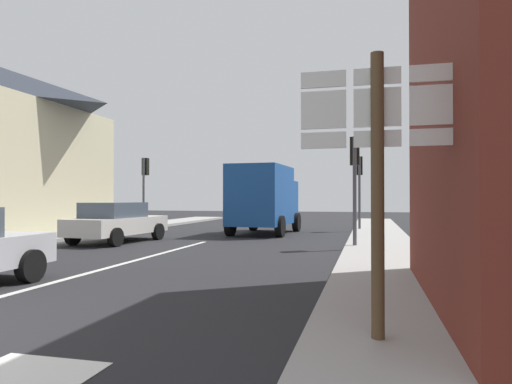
{
  "coord_description": "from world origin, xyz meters",
  "views": [
    {
      "loc": [
        5.91,
        -3.94,
        1.64
      ],
      "look_at": [
        2.59,
        9.45,
        1.82
      ],
      "focal_mm": 31.92,
      "sensor_mm": 36.0,
      "label": 1
    }
  ],
  "objects_px": {
    "traffic_light_far_left": "(145,176)",
    "traffic_light_far_right": "(359,176)",
    "route_sign_post": "(377,164)",
    "traffic_light_near_right": "(355,166)",
    "sedan_far": "(117,222)",
    "delivery_truck": "(264,198)"
  },
  "relations": [
    {
      "from": "sedan_far",
      "to": "traffic_light_far_left",
      "type": "relative_size",
      "value": 1.16
    },
    {
      "from": "traffic_light_near_right",
      "to": "traffic_light_far_right",
      "type": "relative_size",
      "value": 0.98
    },
    {
      "from": "traffic_light_far_left",
      "to": "traffic_light_far_right",
      "type": "distance_m",
      "value": 11.03
    },
    {
      "from": "sedan_far",
      "to": "route_sign_post",
      "type": "height_order",
      "value": "route_sign_post"
    },
    {
      "from": "traffic_light_far_left",
      "to": "traffic_light_near_right",
      "type": "xyz_separation_m",
      "value": [
        10.97,
        -6.86,
        -0.1
      ]
    },
    {
      "from": "delivery_truck",
      "to": "sedan_far",
      "type": "bearing_deg",
      "value": -130.73
    },
    {
      "from": "sedan_far",
      "to": "traffic_light_far_right",
      "type": "xyz_separation_m",
      "value": [
        8.57,
        7.84,
        1.95
      ]
    },
    {
      "from": "sedan_far",
      "to": "traffic_light_far_left",
      "type": "xyz_separation_m",
      "value": [
        -2.4,
        6.73,
        2.0
      ]
    },
    {
      "from": "traffic_light_far_left",
      "to": "sedan_far",
      "type": "bearing_deg",
      "value": -70.36
    },
    {
      "from": "delivery_truck",
      "to": "route_sign_post",
      "type": "xyz_separation_m",
      "value": [
        4.69,
        -15.06,
        0.35
      ]
    },
    {
      "from": "route_sign_post",
      "to": "traffic_light_far_left",
      "type": "relative_size",
      "value": 0.86
    },
    {
      "from": "delivery_truck",
      "to": "traffic_light_far_right",
      "type": "xyz_separation_m",
      "value": [
        4.17,
        2.73,
        1.06
      ]
    },
    {
      "from": "traffic_light_far_left",
      "to": "traffic_light_near_right",
      "type": "bearing_deg",
      "value": -32.02
    },
    {
      "from": "traffic_light_far_right",
      "to": "route_sign_post",
      "type": "bearing_deg",
      "value": -88.34
    },
    {
      "from": "sedan_far",
      "to": "route_sign_post",
      "type": "xyz_separation_m",
      "value": [
        9.09,
        -9.96,
        1.24
      ]
    },
    {
      "from": "route_sign_post",
      "to": "sedan_far",
      "type": "bearing_deg",
      "value": 132.38
    },
    {
      "from": "route_sign_post",
      "to": "traffic_light_near_right",
      "type": "height_order",
      "value": "traffic_light_near_right"
    },
    {
      "from": "traffic_light_far_left",
      "to": "traffic_light_near_right",
      "type": "relative_size",
      "value": 1.04
    },
    {
      "from": "traffic_light_far_left",
      "to": "delivery_truck",
      "type": "bearing_deg",
      "value": -13.39
    },
    {
      "from": "sedan_far",
      "to": "delivery_truck",
      "type": "relative_size",
      "value": 0.85
    },
    {
      "from": "traffic_light_near_right",
      "to": "traffic_light_far_left",
      "type": "bearing_deg",
      "value": 147.98
    },
    {
      "from": "traffic_light_far_right",
      "to": "delivery_truck",
      "type": "bearing_deg",
      "value": -146.81
    }
  ]
}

